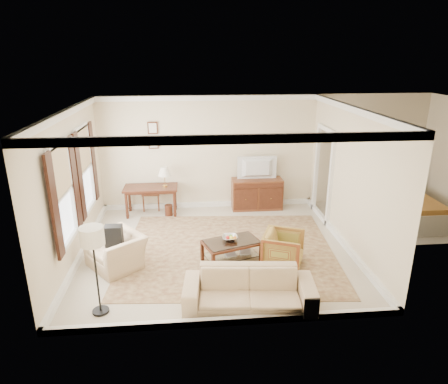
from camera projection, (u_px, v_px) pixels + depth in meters
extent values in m
cube|color=beige|center=(216.00, 249.00, 8.33)|extent=(5.50, 5.00, 0.01)
cube|color=white|center=(215.00, 108.00, 7.37)|extent=(5.50, 5.00, 0.01)
cube|color=beige|center=(208.00, 153.00, 10.20)|extent=(5.50, 0.01, 2.90)
cube|color=beige|center=(228.00, 239.00, 5.50)|extent=(5.50, 0.01, 2.90)
cube|color=beige|center=(72.00, 187.00, 7.61)|extent=(0.01, 5.00, 2.90)
cube|color=beige|center=(350.00, 179.00, 8.08)|extent=(0.01, 5.00, 2.90)
cube|color=beige|center=(385.00, 220.00, 9.77)|extent=(3.00, 2.70, 0.01)
cube|color=#582A1D|center=(228.00, 250.00, 8.25)|extent=(4.53, 3.96, 0.01)
cube|color=#4A2215|center=(151.00, 188.00, 9.91)|extent=(1.33, 0.66, 0.05)
cylinder|color=#4A2215|center=(127.00, 206.00, 9.75)|extent=(0.07, 0.07, 0.68)
cylinder|color=#4A2215|center=(175.00, 204.00, 9.85)|extent=(0.07, 0.07, 0.68)
cylinder|color=#4A2215|center=(129.00, 199.00, 10.22)|extent=(0.07, 0.07, 0.68)
cylinder|color=#4A2215|center=(175.00, 197.00, 10.32)|extent=(0.07, 0.07, 0.68)
cube|color=brown|center=(257.00, 194.00, 10.39)|extent=(1.30, 0.50, 0.80)
imported|color=black|center=(258.00, 161.00, 10.08)|extent=(0.96, 0.55, 0.13)
cube|color=#4A2215|center=(232.00, 243.00, 7.68)|extent=(1.21, 0.93, 0.04)
cube|color=silver|center=(232.00, 241.00, 7.67)|extent=(1.13, 0.86, 0.01)
cube|color=silver|center=(231.00, 255.00, 7.77)|extent=(1.10, 0.83, 0.02)
cube|color=#4A2215|center=(213.00, 264.00, 7.32)|extent=(0.08, 0.08, 0.41)
cube|color=#4A2215|center=(261.00, 254.00, 7.70)|extent=(0.08, 0.08, 0.41)
cube|color=#4A2215|center=(202.00, 251.00, 7.80)|extent=(0.08, 0.08, 0.41)
cube|color=#4A2215|center=(248.00, 242.00, 8.19)|extent=(0.08, 0.08, 0.41)
imported|color=silver|center=(230.00, 237.00, 7.71)|extent=(0.42, 0.42, 0.10)
imported|color=brown|center=(224.00, 254.00, 7.74)|extent=(0.28, 0.09, 0.38)
imported|color=brown|center=(240.00, 251.00, 7.86)|extent=(0.28, 0.04, 0.38)
imported|color=brown|center=(283.00, 247.00, 7.60)|extent=(0.89, 0.92, 0.74)
imported|color=#CFB38C|center=(116.00, 245.00, 7.53)|extent=(1.13, 1.18, 0.87)
cube|color=black|center=(114.00, 233.00, 7.47)|extent=(0.39, 0.38, 0.40)
imported|color=#CFB38C|center=(249.00, 284.00, 6.32)|extent=(2.13, 0.81, 0.81)
cylinder|color=black|center=(101.00, 311.00, 6.29)|extent=(0.26, 0.26, 0.04)
cylinder|color=black|center=(97.00, 277.00, 6.09)|extent=(0.03, 0.03, 1.23)
cylinder|color=silver|center=(92.00, 236.00, 5.86)|extent=(0.36, 0.36, 0.28)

